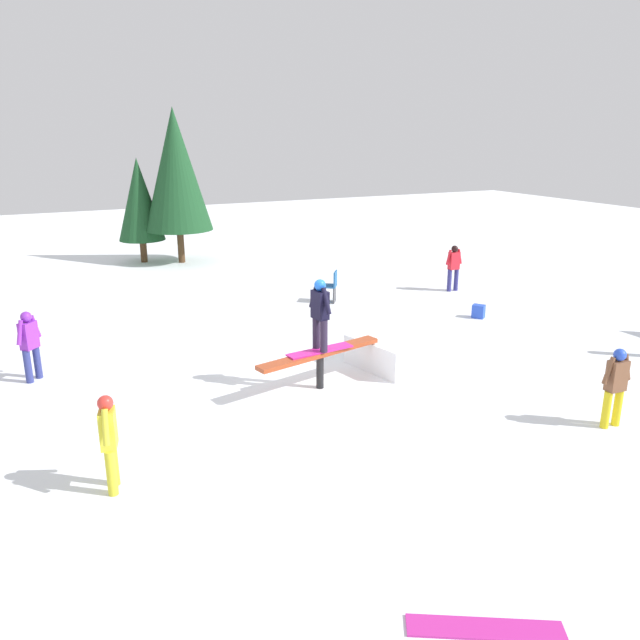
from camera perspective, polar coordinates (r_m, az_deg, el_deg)
name	(u,v)px	position (r m, az deg, el deg)	size (l,w,h in m)	color
ground_plane	(320,388)	(11.70, 0.00, -6.21)	(60.00, 60.00, 0.00)	white
rail_feature	(320,357)	(11.47, 0.00, -3.36)	(2.66, 0.86, 0.72)	black
snow_kicker_ramp	(400,349)	(12.93, 7.37, -2.61)	(1.80, 1.50, 0.60)	white
main_rider_on_rail	(320,316)	(11.22, 0.00, 0.34)	(1.33, 0.68, 1.35)	#D4228D
bystander_brown	(616,384)	(11.01, 25.41, -5.27)	(0.59, 0.21, 1.33)	yellow
bystander_purple	(30,342)	(12.99, -25.02, -1.85)	(0.48, 0.50, 1.37)	navy
bystander_yellow	(109,438)	(8.71, -18.73, -10.17)	(0.26, 0.62, 1.36)	gold
bystander_red	(454,266)	(18.92, 12.12, 4.89)	(0.56, 0.20, 1.37)	navy
loose_snowboard_magenta	(485,629)	(6.87, 14.87, -25.63)	(1.51, 0.28, 0.02)	#C62A95
folding_chair	(330,288)	(17.34, 0.92, 2.98)	(0.61, 0.61, 0.88)	#3F3F44
backpack_on_snow	(478,311)	(16.43, 14.29, 0.78)	(0.30, 0.22, 0.34)	blue
pine_tree_near	(139,200)	(23.38, -16.19, 10.52)	(1.63, 1.63, 3.70)	#4C331E
pine_tree_far	(176,170)	(22.90, -13.03, 13.23)	(2.37, 2.37, 5.39)	#4C331E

